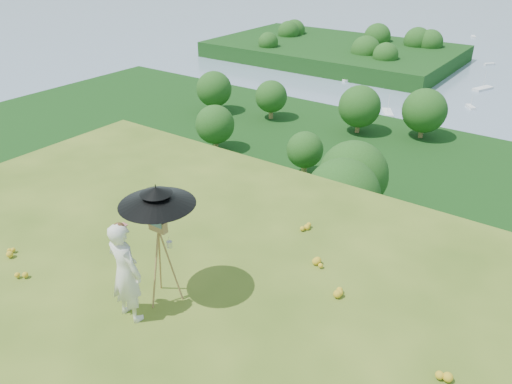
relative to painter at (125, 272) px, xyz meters
The scene contains 9 objects.
ground 1.32m from the painter, 91.58° to the right, with size 14.00×14.00×0.00m, color #43631C.
forest_slope 45.20m from the painter, 90.05° to the left, with size 140.00×56.00×22.00m, color #10390F.
peninsula 173.85m from the painter, 115.98° to the left, with size 90.00×60.00×12.00m, color #10390F, non-canonical shape.
slope_trees 37.47m from the painter, 90.05° to the left, with size 110.00×50.00×6.00m, color #1D4514, non-canonical shape.
wildflowers 1.10m from the painter, 92.08° to the right, with size 10.00×10.50×0.12m, color gold, non-canonical shape.
painter is the anchor object (origin of this frame).
field_easel 0.61m from the painter, 77.52° to the left, with size 0.60×0.60×1.58m, color olive, non-canonical shape.
sun_umbrella 1.06m from the painter, 78.05° to the left, with size 1.13×1.13×0.73m, color black, non-canonical shape.
painter_cap 0.78m from the painter, ahead, with size 0.18×0.22×0.10m, color #D47874, non-canonical shape.
Camera 1 is at (5.00, -2.64, 5.22)m, focal length 35.00 mm.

